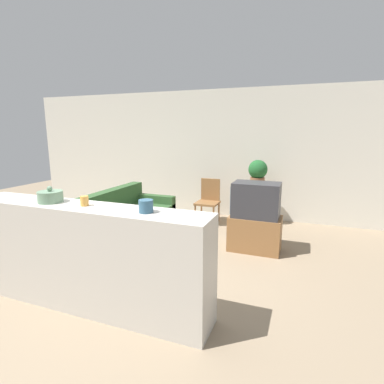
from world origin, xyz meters
TOP-DOWN VIEW (x-y plane):
  - ground_plane at (0.00, 0.00)m, footprint 14.00×14.00m
  - wall_back at (0.00, 3.43)m, footprint 9.00×0.06m
  - couch at (-0.73, 1.23)m, footprint 0.94×2.08m
  - tv_stand at (1.42, 1.62)m, footprint 0.79×0.48m
  - television at (1.42, 1.62)m, footprint 0.71×0.45m
  - wooden_chair at (0.29, 2.78)m, footprint 0.44×0.44m
  - plant_stand at (1.23, 2.93)m, footprint 0.15×0.15m
  - potted_plant at (1.23, 2.93)m, footprint 0.37×0.37m
  - foreground_counter at (0.00, -0.55)m, footprint 2.75×0.44m
  - decorative_bowl at (-0.39, -0.55)m, footprint 0.25×0.25m
  - candle_jar at (0.05, -0.55)m, footprint 0.08×0.08m
  - coffee_tin at (0.75, -0.55)m, footprint 0.13×0.13m

SIDE VIEW (x-z plane):
  - ground_plane at x=0.00m, z-range 0.00..0.00m
  - tv_stand at x=1.42m, z-range 0.00..0.54m
  - couch at x=-0.73m, z-range -0.12..0.71m
  - plant_stand at x=1.23m, z-range 0.00..0.82m
  - wooden_chair at x=0.29m, z-range 0.04..0.92m
  - foreground_counter at x=0.00m, z-range 0.00..1.10m
  - television at x=1.42m, z-range 0.54..1.07m
  - potted_plant at x=1.23m, z-range 0.83..1.31m
  - candle_jar at x=0.05m, z-range 1.10..1.20m
  - coffee_tin at x=0.75m, z-range 1.10..1.22m
  - decorative_bowl at x=-0.39m, z-range 1.07..1.25m
  - wall_back at x=0.00m, z-range 0.00..2.70m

